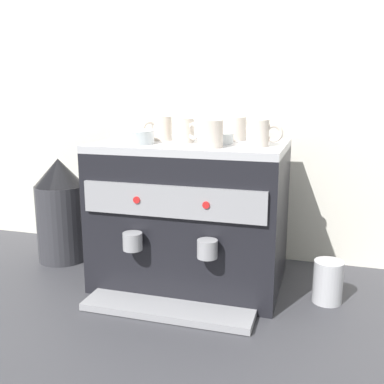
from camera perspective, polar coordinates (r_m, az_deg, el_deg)
The scene contains 12 objects.
ground_plane at distance 1.53m, azimuth -0.00°, elevation -10.92°, with size 4.00×4.00×0.00m, color #38383D.
tiled_backsplash_wall at distance 1.68m, azimuth 2.87°, elevation 11.28°, with size 2.80×0.03×1.14m, color silver.
espresso_machine at distance 1.45m, azimuth -0.05°, elevation -2.78°, with size 0.58×0.50×0.46m.
ceramic_cup_0 at distance 1.46m, azimuth -3.95°, elevation 7.99°, with size 0.08×0.08×0.08m.
ceramic_cup_1 at distance 1.32m, azimuth 8.43°, elevation 7.35°, with size 0.10×0.07×0.08m.
ceramic_cup_2 at distance 1.28m, azimuth 2.37°, elevation 7.35°, with size 0.07×0.11×0.08m.
ceramic_cup_3 at distance 1.47m, azimuth 5.33°, elevation 7.96°, with size 0.12×0.09×0.07m.
ceramic_cup_4 at distance 1.39m, azimuth -0.98°, elevation 7.75°, with size 0.10×0.07×0.07m.
ceramic_bowl_0 at distance 1.38m, azimuth -7.49°, elevation 6.84°, with size 0.13×0.13×0.04m.
ceramic_bowl_1 at distance 1.38m, azimuth 3.25°, elevation 6.74°, with size 0.09×0.09×0.03m.
coffee_grinder at distance 1.72m, azimuth -16.15°, elevation -2.20°, with size 0.18×0.18×0.38m.
milk_pitcher at distance 1.42m, azimuth 16.71°, elevation -10.75°, with size 0.09×0.09×0.13m, color #B7B7BC.
Camera 1 is at (0.40, -1.35, 0.62)m, focal length 42.42 mm.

